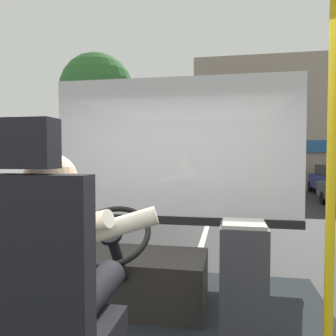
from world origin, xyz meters
TOP-DOWN VIEW (x-y plane):
  - ground at (0.00, 8.80)m, footprint 18.00×44.00m
  - driver_seat at (-0.18, -0.48)m, footprint 0.48×0.48m
  - bus_driver at (-0.18, -0.35)m, footprint 0.78×0.62m
  - steering_console at (-0.18, 0.77)m, footprint 1.10×1.02m
  - handrail_pole at (1.02, 0.04)m, footprint 0.04×0.04m
  - fare_box at (0.63, 0.33)m, footprint 0.27×0.27m
  - windshield_panel at (0.00, 1.62)m, footprint 2.50×0.08m
  - street_tree at (-3.90, 9.03)m, footprint 2.49×2.49m
  - shop_building at (5.16, 18.49)m, footprint 12.98×5.14m

SIDE VIEW (x-z plane):
  - ground at x=0.00m, z-range -0.05..0.00m
  - steering_console at x=-0.18m, z-range 0.50..1.33m
  - fare_box at x=0.63m, z-range 0.69..1.47m
  - driver_seat at x=-0.18m, z-range 0.59..1.90m
  - bus_driver at x=-0.18m, z-range 1.04..1.77m
  - handrail_pole at x=1.02m, z-range 0.69..2.74m
  - windshield_panel at x=0.00m, z-range 1.00..2.48m
  - shop_building at x=5.16m, z-range 0.00..6.98m
  - street_tree at x=-3.90m, z-range 1.36..6.64m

